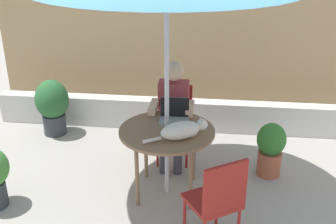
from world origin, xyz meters
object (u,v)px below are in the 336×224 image
object	(u,v)px
person_seated	(173,109)
potted_plant_near_fence	(271,148)
laptop	(174,114)
chair_empty	(218,198)
chair_occupied	(174,117)
cat	(183,130)
potted_plant_by_chair	(52,104)
patio_table	(167,136)

from	to	relation	value
person_seated	potted_plant_near_fence	world-z (taller)	person_seated
person_seated	laptop	xyz separation A→B (m)	(0.05, -0.34, 0.10)
chair_empty	potted_plant_near_fence	distance (m)	1.41
potted_plant_near_fence	chair_occupied	bearing A→B (deg)	165.53
person_seated	cat	xyz separation A→B (m)	(0.17, -0.76, 0.12)
chair_occupied	person_seated	bearing A→B (deg)	-90.00
cat	person_seated	bearing A→B (deg)	102.82
cat	potted_plant_near_fence	size ratio (longest dim) A/B	0.95
person_seated	chair_empty	bearing A→B (deg)	-69.61
chair_empty	potted_plant_by_chair	bearing A→B (deg)	137.77
laptop	potted_plant_by_chair	bearing A→B (deg)	151.69
chair_occupied	chair_empty	size ratio (longest dim) A/B	1.00
laptop	patio_table	bearing A→B (deg)	-100.46
chair_occupied	laptop	xyz separation A→B (m)	(0.05, -0.49, 0.26)
patio_table	potted_plant_near_fence	world-z (taller)	patio_table
patio_table	potted_plant_near_fence	xyz separation A→B (m)	(1.10, 0.47, -0.32)
laptop	potted_plant_near_fence	size ratio (longest dim) A/B	0.49
person_seated	potted_plant_near_fence	xyz separation A→B (m)	(1.10, -0.13, -0.36)
person_seated	cat	world-z (taller)	person_seated
person_seated	laptop	world-z (taller)	person_seated
chair_empty	laptop	world-z (taller)	laptop
chair_occupied	laptop	size ratio (longest dim) A/B	2.92
chair_empty	cat	size ratio (longest dim) A/B	1.50
chair_occupied	potted_plant_by_chair	distance (m)	1.73
chair_empty	laptop	distance (m)	1.19
cat	chair_empty	bearing A→B (deg)	-61.57
patio_table	laptop	distance (m)	0.30
chair_occupied	chair_empty	distance (m)	1.64
patio_table	chair_empty	bearing A→B (deg)	-56.95
chair_occupied	potted_plant_near_fence	xyz separation A→B (m)	(1.10, -0.28, -0.19)
chair_empty	potted_plant_by_chair	size ratio (longest dim) A/B	1.18
patio_table	person_seated	size ratio (longest dim) A/B	0.78
potted_plant_near_fence	potted_plant_by_chair	size ratio (longest dim) A/B	0.83
chair_occupied	chair_empty	bearing A→B (deg)	-71.53
laptop	potted_plant_near_fence	bearing A→B (deg)	11.25
chair_empty	person_seated	bearing A→B (deg)	110.39
potted_plant_by_chair	patio_table	bearing A→B (deg)	-35.45
cat	potted_plant_near_fence	xyz separation A→B (m)	(0.93, 0.63, -0.47)
chair_empty	potted_plant_near_fence	bearing A→B (deg)	65.42
chair_occupied	laptop	world-z (taller)	laptop
patio_table	chair_empty	xyz separation A→B (m)	(0.52, -0.80, -0.14)
cat	patio_table	bearing A→B (deg)	137.74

